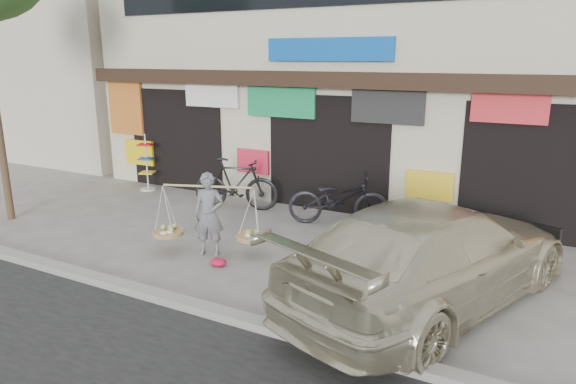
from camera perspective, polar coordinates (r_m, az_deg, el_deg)
The scene contains 10 objects.
ground at distance 9.39m, azimuth -4.47°, elevation -7.42°, with size 70.00×70.00×0.00m, color gray.
kerb at distance 7.90m, azimuth -12.45°, elevation -11.72°, with size 70.00×0.25×0.12m, color gray.
shophouse_block at distance 14.50m, azimuth 9.40°, elevation 14.25°, with size 14.00×6.32×7.00m.
neighbor_west at distance 23.17m, azimuth -24.35°, elevation 12.20°, with size 12.00×7.00×6.00m, color beige.
street_vendor at distance 9.43m, azimuth -8.78°, elevation -2.87°, with size 2.05×1.10×1.54m.
bike_1 at distance 12.23m, azimuth -5.82°, elevation 0.90°, with size 0.58×2.06×1.24m, color black.
bike_2 at distance 11.14m, azimuth 5.60°, elevation -0.77°, with size 0.75×2.16×1.13m, color black.
suv at distance 7.80m, azimuth 15.82°, elevation -6.61°, with size 3.81×5.74×1.55m.
display_rack at distance 14.48m, azimuth -15.40°, elevation 2.63°, with size 0.48×0.48×1.54m.
red_bag at distance 9.13m, azimuth -7.76°, elevation -7.71°, with size 0.31×0.25×0.14m, color red.
Camera 1 is at (4.72, -7.30, 3.55)m, focal length 32.00 mm.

